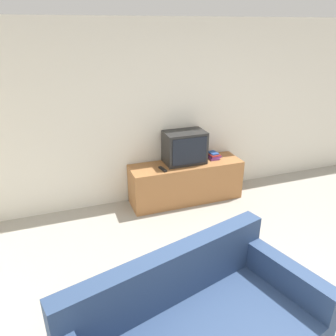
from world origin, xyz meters
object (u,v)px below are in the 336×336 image
(television, at_px, (185,147))
(remote_on_stand, at_px, (163,169))
(book_stack, at_px, (213,155))
(tv_stand, at_px, (186,182))

(television, relative_size, remote_on_stand, 3.17)
(television, relative_size, book_stack, 2.62)
(tv_stand, height_order, remote_on_stand, remote_on_stand)
(television, bearing_deg, book_stack, -0.11)
(book_stack, xyz_separation_m, remote_on_stand, (-0.88, -0.17, -0.03))
(television, bearing_deg, remote_on_stand, -157.21)
(tv_stand, relative_size, book_stack, 7.42)
(tv_stand, relative_size, remote_on_stand, 8.97)
(tv_stand, xyz_separation_m, remote_on_stand, (-0.41, -0.11, 0.31))
(tv_stand, distance_m, remote_on_stand, 0.53)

